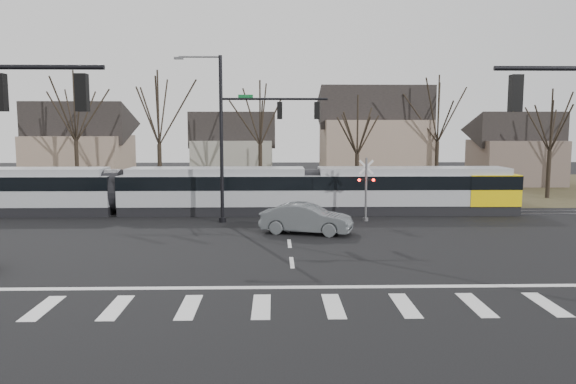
{
  "coord_description": "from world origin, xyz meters",
  "views": [
    {
      "loc": [
        -0.75,
        -22.08,
        5.97
      ],
      "look_at": [
        0.0,
        9.0,
        2.3
      ],
      "focal_mm": 35.0,
      "sensor_mm": 36.0,
      "label": 1
    }
  ],
  "objects": [
    {
      "name": "house_a",
      "position": [
        -20.0,
        34.0,
        4.46
      ],
      "size": [
        9.72,
        8.64,
        8.6
      ],
      "color": "#7D695B",
      "rests_on": "ground"
    },
    {
      "name": "house_c",
      "position": [
        9.0,
        33.0,
        5.23
      ],
      "size": [
        10.8,
        8.64,
        10.1
      ],
      "color": "#7D695B",
      "rests_on": "ground"
    },
    {
      "name": "lane_dashes",
      "position": [
        0.0,
        16.0,
        0.01
      ],
      "size": [
        0.18,
        30.0,
        0.01
      ],
      "color": "silver",
      "rests_on": "ground"
    },
    {
      "name": "signal_pole_far",
      "position": [
        -2.41,
        12.5,
        5.7
      ],
      "size": [
        9.28,
        0.44,
        10.2
      ],
      "color": "black",
      "rests_on": "ground"
    },
    {
      "name": "ground",
      "position": [
        0.0,
        0.0,
        0.0
      ],
      "size": [
        140.0,
        140.0,
        0.0
      ],
      "primitive_type": "plane",
      "color": "black"
    },
    {
      "name": "rail_pair",
      "position": [
        0.0,
        15.8,
        0.03
      ],
      "size": [
        90.0,
        1.52,
        0.06
      ],
      "color": "#59595E",
      "rests_on": "ground"
    },
    {
      "name": "house_b",
      "position": [
        -5.0,
        36.0,
        3.97
      ],
      "size": [
        8.64,
        7.56,
        7.65
      ],
      "color": "gray",
      "rests_on": "ground"
    },
    {
      "name": "tree_row",
      "position": [
        2.0,
        26.0,
        5.0
      ],
      "size": [
        59.2,
        7.2,
        10.0
      ],
      "color": "black",
      "rests_on": "ground"
    },
    {
      "name": "crosswalk",
      "position": [
        0.0,
        -4.0,
        0.01
      ],
      "size": [
        27.0,
        2.6,
        0.01
      ],
      "color": "silver",
      "rests_on": "ground"
    },
    {
      "name": "tram",
      "position": [
        -4.89,
        16.0,
        1.71
      ],
      "size": [
        41.36,
        3.07,
        3.14
      ],
      "color": "gray",
      "rests_on": "ground"
    },
    {
      "name": "rail_crossing_signal",
      "position": [
        5.0,
        12.79,
        1.89
      ],
      "size": [
        1.08,
        0.36,
        4.0
      ],
      "color": "#59595B",
      "rests_on": "ground"
    },
    {
      "name": "house_d",
      "position": [
        24.0,
        35.0,
        3.97
      ],
      "size": [
        8.64,
        7.56,
        7.65
      ],
      "color": "brown",
      "rests_on": "ground"
    },
    {
      "name": "sedan",
      "position": [
        1.01,
        8.73,
        0.83
      ],
      "size": [
        4.46,
        6.01,
        1.67
      ],
      "primitive_type": "imported",
      "rotation": [
        0.0,
        0.0,
        1.29
      ],
      "color": "#54595C",
      "rests_on": "ground"
    },
    {
      "name": "grass_verge",
      "position": [
        0.0,
        32.0,
        0.01
      ],
      "size": [
        140.0,
        28.0,
        0.01
      ],
      "primitive_type": "cube",
      "color": "#38331E",
      "rests_on": "ground"
    },
    {
      "name": "stop_line",
      "position": [
        0.0,
        -1.8,
        0.01
      ],
      "size": [
        28.0,
        0.35,
        0.01
      ],
      "primitive_type": "cube",
      "color": "silver",
      "rests_on": "ground"
    }
  ]
}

